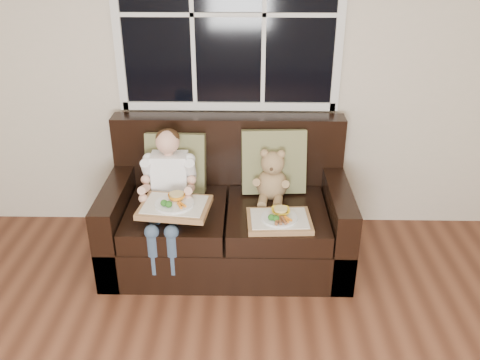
{
  "coord_description": "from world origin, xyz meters",
  "views": [
    {
      "loc": [
        0.01,
        -1.16,
        2.19
      ],
      "look_at": [
        -0.04,
        1.85,
        0.69
      ],
      "focal_mm": 38.0,
      "sensor_mm": 36.0,
      "label": 1
    }
  ],
  "objects_px": {
    "tray_left": "(175,206)",
    "loveseat": "(227,216)",
    "child": "(168,183)",
    "tray_right": "(279,219)",
    "teddy_bear": "(272,179)"
  },
  "relations": [
    {
      "from": "child",
      "to": "teddy_bear",
      "type": "relative_size",
      "value": 2.11
    },
    {
      "from": "child",
      "to": "tray_left",
      "type": "bearing_deg",
      "value": -71.58
    },
    {
      "from": "child",
      "to": "tray_left",
      "type": "xyz_separation_m",
      "value": [
        0.07,
        -0.21,
        -0.06
      ]
    },
    {
      "from": "child",
      "to": "tray_right",
      "type": "bearing_deg",
      "value": -15.63
    },
    {
      "from": "loveseat",
      "to": "tray_right",
      "type": "bearing_deg",
      "value": -42.71
    },
    {
      "from": "loveseat",
      "to": "tray_left",
      "type": "distance_m",
      "value": 0.53
    },
    {
      "from": "tray_left",
      "to": "loveseat",
      "type": "bearing_deg",
      "value": 51.99
    },
    {
      "from": "child",
      "to": "tray_left",
      "type": "distance_m",
      "value": 0.23
    },
    {
      "from": "loveseat",
      "to": "tray_right",
      "type": "xyz_separation_m",
      "value": [
        0.35,
        -0.33,
        0.17
      ]
    },
    {
      "from": "teddy_bear",
      "to": "tray_left",
      "type": "height_order",
      "value": "teddy_bear"
    },
    {
      "from": "loveseat",
      "to": "child",
      "type": "height_order",
      "value": "child"
    },
    {
      "from": "loveseat",
      "to": "child",
      "type": "bearing_deg",
      "value": -163.54
    },
    {
      "from": "tray_right",
      "to": "teddy_bear",
      "type": "bearing_deg",
      "value": 92.99
    },
    {
      "from": "loveseat",
      "to": "teddy_bear",
      "type": "distance_m",
      "value": 0.43
    },
    {
      "from": "tray_left",
      "to": "tray_right",
      "type": "distance_m",
      "value": 0.69
    }
  ]
}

